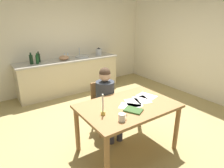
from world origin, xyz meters
TOP-DOWN VIEW (x-y plane):
  - ground_plane at (0.00, 0.00)m, footprint 5.20×5.20m
  - wall_back at (0.00, 2.60)m, footprint 5.20×0.12m
  - wall_right at (2.60, 0.00)m, footprint 0.12×5.20m
  - kitchen_counter at (0.00, 2.24)m, footprint 2.70×0.64m
  - dining_table at (-0.27, -0.60)m, footprint 1.40×0.95m
  - chair_at_table at (-0.25, 0.12)m, footprint 0.44×0.44m
  - person_seated at (-0.27, -0.03)m, footprint 0.37×0.61m
  - coffee_mug at (-0.61, -0.90)m, footprint 0.12×0.09m
  - candlestick at (-0.73, -0.64)m, footprint 0.06×0.06m
  - book_magazine at (-0.33, -0.78)m, footprint 0.26×0.29m
  - paper_letter at (-0.16, -0.58)m, footprint 0.30×0.35m
  - paper_bill at (0.02, -0.58)m, footprint 0.28×0.34m
  - paper_envelope at (-0.28, -0.65)m, footprint 0.35×0.36m
  - paper_receipt at (0.19, -0.51)m, footprint 0.28×0.34m
  - sink_unit at (0.40, 2.24)m, footprint 0.36×0.36m
  - bottle_oil at (-0.93, 2.21)m, footprint 0.08×0.08m
  - bottle_vinegar at (-0.80, 2.18)m, footprint 0.07×0.07m
  - bottle_wine_red at (-0.73, 2.33)m, footprint 0.07×0.07m
  - mixing_bowl at (-0.13, 2.20)m, footprint 0.26×0.26m
  - stovetop_kettle at (0.93, 2.24)m, footprint 0.18×0.18m
  - wine_glass_near_sink at (0.05, 2.39)m, footprint 0.07×0.07m
  - wine_glass_by_kettle at (-0.04, 2.39)m, footprint 0.07×0.07m

SIDE VIEW (x-z plane):
  - ground_plane at x=0.00m, z-range -0.04..0.00m
  - kitchen_counter at x=0.00m, z-range 0.00..0.90m
  - chair_at_table at x=-0.25m, z-range 0.06..0.94m
  - dining_table at x=-0.27m, z-range 0.28..1.06m
  - person_seated at x=-0.27m, z-range 0.08..1.28m
  - paper_letter at x=-0.16m, z-range 0.77..0.78m
  - paper_bill at x=0.02m, z-range 0.77..0.78m
  - paper_envelope at x=-0.28m, z-range 0.77..0.78m
  - paper_receipt at x=0.19m, z-range 0.77..0.78m
  - book_magazine at x=-0.33m, z-range 0.77..0.80m
  - coffee_mug at x=-0.61m, z-range 0.77..0.87m
  - candlestick at x=-0.73m, z-range 0.71..1.00m
  - sink_unit at x=0.40m, z-range 0.80..1.04m
  - mixing_bowl at x=-0.13m, z-range 0.90..1.02m
  - stovetop_kettle at x=0.93m, z-range 0.89..1.11m
  - bottle_vinegar at x=-0.80m, z-range 0.88..1.13m
  - wine_glass_near_sink at x=0.05m, z-range 0.93..1.09m
  - wine_glass_by_kettle at x=-0.04m, z-range 0.93..1.09m
  - bottle_wine_red at x=-0.73m, z-range 0.88..1.14m
  - bottle_oil at x=-0.93m, z-range 0.88..1.15m
  - wall_back at x=0.00m, z-range 0.00..2.60m
  - wall_right at x=2.60m, z-range 0.00..2.60m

